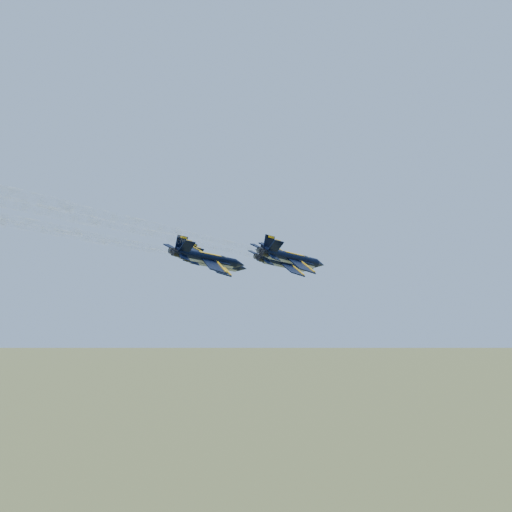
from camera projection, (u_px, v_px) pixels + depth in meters
The scene contains 4 objects.
jet_lead at pixel (285, 263), 124.46m from camera, with size 12.86×18.85×6.53m.
jet_left at pixel (215, 263), 124.69m from camera, with size 12.86×18.85×6.53m.
jet_right at pixel (292, 258), 108.96m from camera, with size 12.86×18.85×6.53m.
jet_slot at pixel (208, 258), 109.51m from camera, with size 12.86×18.85×6.53m.
Camera 1 is at (64.92, -95.46, 90.34)m, focal length 40.00 mm.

